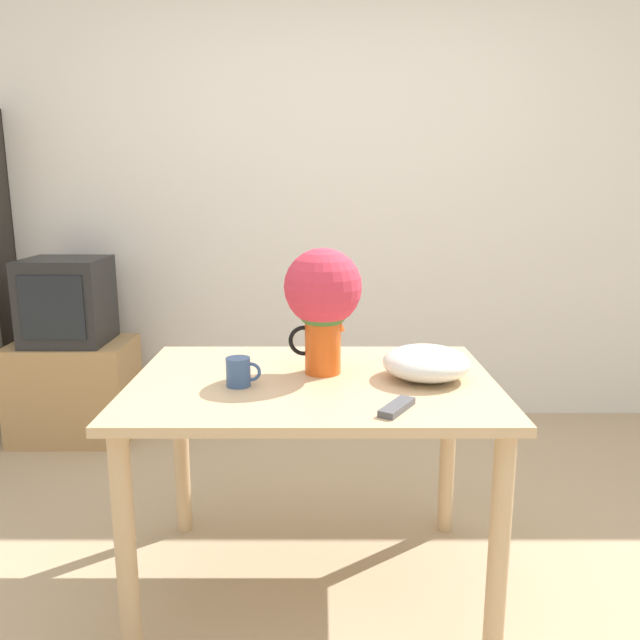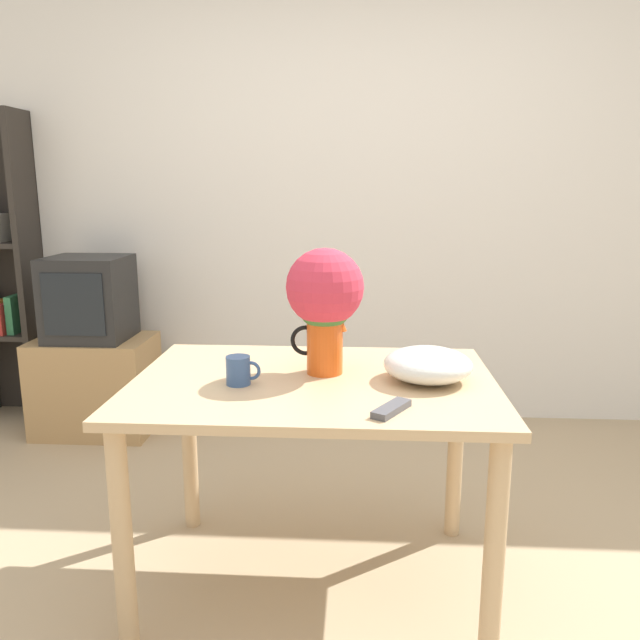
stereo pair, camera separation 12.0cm
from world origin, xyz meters
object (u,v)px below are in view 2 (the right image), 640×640
at_px(flower_vase, 325,297).
at_px(coffee_mug, 239,370).
at_px(tv_set, 89,298).
at_px(white_bowl, 428,365).

bearing_deg(flower_vase, coffee_mug, -151.58).
bearing_deg(tv_set, flower_vase, -42.65).
relative_size(flower_vase, white_bowl, 1.48).
xyz_separation_m(flower_vase, tv_set, (-1.36, 1.25, -0.24)).
bearing_deg(coffee_mug, tv_set, 128.18).
height_order(coffee_mug, tv_set, tv_set).
bearing_deg(coffee_mug, flower_vase, 28.42).
relative_size(coffee_mug, tv_set, 0.24).
xyz_separation_m(coffee_mug, tv_set, (-1.10, 1.39, -0.03)).
height_order(flower_vase, white_bowl, flower_vase).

